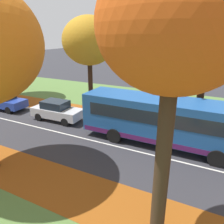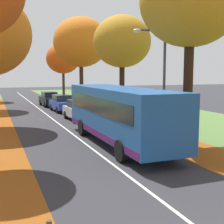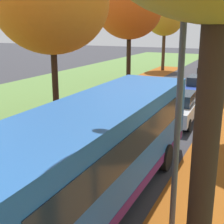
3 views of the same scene
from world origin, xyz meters
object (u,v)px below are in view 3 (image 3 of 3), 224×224
object	(u,v)px
tree_left_mid	(51,2)
car_silver_lead	(178,108)
car_blue_following	(198,88)
streetlamp_right	(165,86)
car_black_third_in_line	(206,77)
tree_left_far	(129,10)
bus	(98,147)
tree_left_distant	(165,20)

from	to	relation	value
tree_left_mid	car_silver_lead	bearing A→B (deg)	12.59
car_blue_following	streetlamp_right	bearing A→B (deg)	-83.15
tree_left_mid	car_silver_lead	distance (m)	8.84
tree_left_mid	streetlamp_right	world-z (taller)	tree_left_mid
streetlamp_right	car_black_third_in_line	world-z (taller)	streetlamp_right
tree_left_mid	car_blue_following	distance (m)	11.59
car_silver_lead	tree_left_far	bearing A→B (deg)	125.03
bus	car_silver_lead	bearing A→B (deg)	88.55
tree_left_far	car_silver_lead	size ratio (longest dim) A/B	2.09
car_blue_following	car_black_third_in_line	xyz separation A→B (m)	(-0.28, 5.38, 0.00)
tree_left_mid	car_silver_lead	size ratio (longest dim) A/B	2.14
car_blue_following	tree_left_far	bearing A→B (deg)	151.71
tree_left_distant	car_silver_lead	world-z (taller)	tree_left_distant
streetlamp_right	bus	xyz separation A→B (m)	(-2.02, 0.62, -2.04)
tree_left_mid	car_silver_lead	xyz separation A→B (m)	(6.79, 1.52, -5.46)
car_silver_lead	tree_left_distant	bearing A→B (deg)	108.44
streetlamp_right	car_blue_following	distance (m)	15.95
tree_left_far	tree_left_distant	world-z (taller)	tree_left_far
car_blue_following	car_black_third_in_line	size ratio (longest dim) A/B	1.00
car_blue_following	tree_left_mid	bearing A→B (deg)	-131.07
car_silver_lead	car_black_third_in_line	world-z (taller)	same
tree_left_distant	car_blue_following	distance (m)	16.12
tree_left_distant	streetlamp_right	size ratio (longest dim) A/B	1.27
car_blue_following	car_black_third_in_line	bearing A→B (deg)	92.98
car_silver_lead	car_blue_following	world-z (taller)	same
tree_left_far	bus	distance (m)	20.35
tree_left_far	tree_left_distant	bearing A→B (deg)	88.66
tree_left_far	streetlamp_right	size ratio (longest dim) A/B	1.48
streetlamp_right	car_silver_lead	bearing A→B (deg)	100.83
tree_left_far	car_blue_following	size ratio (longest dim) A/B	2.08
bus	car_silver_lead	distance (m)	8.81
tree_left_mid	tree_left_far	distance (m)	11.39
streetlamp_right	car_silver_lead	world-z (taller)	streetlamp_right
tree_left_far	tree_left_distant	xyz separation A→B (m)	(0.24, 10.17, -0.65)
car_silver_lead	car_black_third_in_line	bearing A→B (deg)	91.75
tree_left_far	car_silver_lead	world-z (taller)	tree_left_far
tree_left_far	car_black_third_in_line	bearing A→B (deg)	14.47
tree_left_mid	streetlamp_right	size ratio (longest dim) A/B	1.51
tree_left_far	car_silver_lead	distance (m)	13.28
bus	car_black_third_in_line	size ratio (longest dim) A/B	2.44
car_black_third_in_line	tree_left_far	bearing A→B (deg)	-165.53
bus	car_blue_following	world-z (taller)	bus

